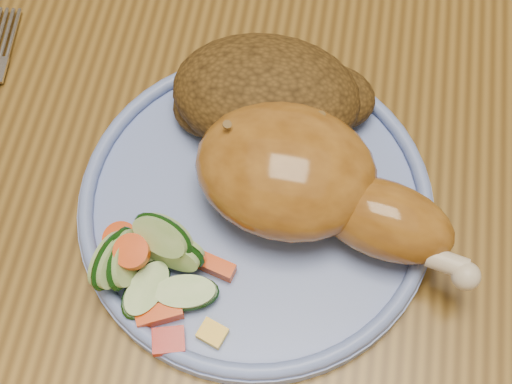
% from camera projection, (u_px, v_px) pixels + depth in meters
% --- Properties ---
extents(ground, '(4.00, 4.00, 0.00)m').
position_uv_depth(ground, '(285.00, 328.00, 1.21)').
color(ground, '#50371B').
rests_on(ground, ground).
extents(dining_table, '(0.90, 1.40, 0.75)m').
position_uv_depth(dining_table, '(314.00, 122.00, 0.62)').
color(dining_table, brown).
rests_on(dining_table, ground).
extents(plate, '(0.24, 0.24, 0.01)m').
position_uv_depth(plate, '(256.00, 206.00, 0.48)').
color(plate, '#6F88D8').
rests_on(plate, dining_table).
extents(plate_rim, '(0.24, 0.24, 0.01)m').
position_uv_depth(plate_rim, '(256.00, 199.00, 0.47)').
color(plate_rim, '#6F88D8').
rests_on(plate_rim, plate).
extents(chicken_leg, '(0.19, 0.11, 0.06)m').
position_uv_depth(chicken_leg, '(310.00, 182.00, 0.45)').
color(chicken_leg, '#A46722').
rests_on(chicken_leg, plate).
extents(rice_pilaf, '(0.14, 0.09, 0.06)m').
position_uv_depth(rice_pilaf, '(270.00, 96.00, 0.49)').
color(rice_pilaf, '#4F3513').
rests_on(rice_pilaf, plate).
extents(vegetable_pile, '(0.10, 0.09, 0.05)m').
position_uv_depth(vegetable_pile, '(151.00, 264.00, 0.44)').
color(vegetable_pile, '#A50A05').
rests_on(vegetable_pile, plate).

